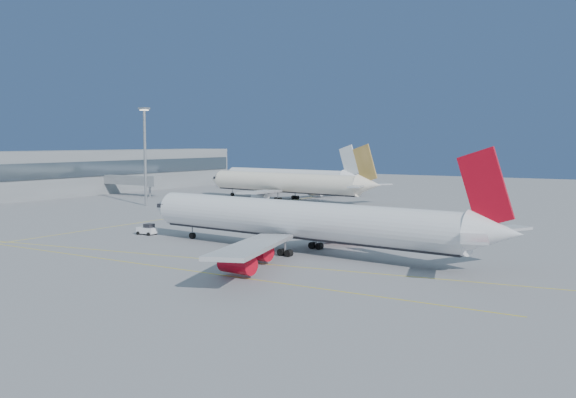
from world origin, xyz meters
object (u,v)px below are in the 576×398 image
Objects in this scene: airliner_etihad at (288,183)px; airliner_third at (288,177)px; light_mast at (145,148)px; airliner_virgin at (303,221)px; pushback_tug at (147,230)px.

airliner_third is (-18.49, 29.68, -0.14)m from airliner_etihad.
airliner_etihad is at bearing 55.10° from light_mast.
light_mast reaches higher than airliner_third.
light_mast is at bearing -88.75° from airliner_third.
airliner_third is at bearing 84.35° from light_mast.
airliner_virgin is 2.56× the size of light_mast.
airliner_third is at bearing 129.19° from airliner_etihad.
pushback_tug is at bearing -65.24° from airliner_third.
airliner_virgin is 18.05× the size of pushback_tug.
light_mast is at bearing 132.95° from pushback_tug.
airliner_virgin is 94.54m from airliner_etihad.
airliner_etihad is at bearing 128.65° from airliner_virgin.
pushback_tug is at bearing -71.05° from airliner_etihad.
light_mast reaches higher than pushback_tug.
airliner_etihad is (-52.14, 78.86, 0.06)m from airliner_virgin.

